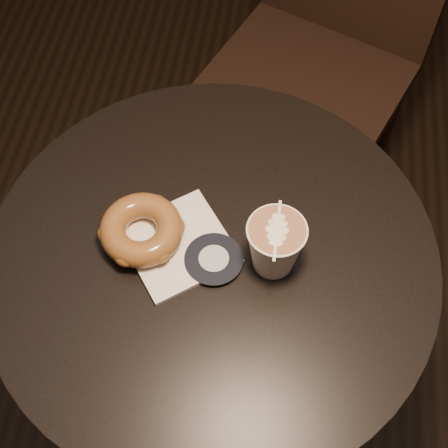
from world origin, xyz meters
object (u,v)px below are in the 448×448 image
object	(u,v)px
pastry_bag	(178,245)
chair	(330,18)
doughnut	(141,230)
latte_cup	(275,246)
cafe_table	(214,304)

from	to	relation	value
pastry_bag	chair	bearing A→B (deg)	35.97
doughnut	latte_cup	world-z (taller)	latte_cup
pastry_bag	cafe_table	bearing A→B (deg)	-38.78
cafe_table	doughnut	bearing A→B (deg)	176.29
cafe_table	pastry_bag	distance (m)	0.21
cafe_table	doughnut	size ratio (longest dim) A/B	5.86
chair	latte_cup	world-z (taller)	chair
chair	latte_cup	distance (m)	0.74
cafe_table	chair	xyz separation A→B (m)	(0.17, 0.71, 0.07)
doughnut	latte_cup	bearing A→B (deg)	-3.57
cafe_table	latte_cup	xyz separation A→B (m)	(0.09, -0.01, 0.25)
cafe_table	pastry_bag	size ratio (longest dim) A/B	5.04
chair	pastry_bag	world-z (taller)	chair
chair	pastry_bag	xyz separation A→B (m)	(-0.22, -0.71, 0.14)
pastry_bag	latte_cup	size ratio (longest dim) A/B	1.53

